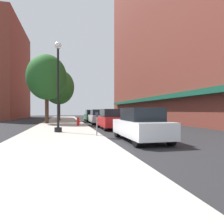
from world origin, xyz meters
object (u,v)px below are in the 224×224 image
at_px(parking_meter_near, 97,121).
at_px(car_white, 141,125).
at_px(car_red, 111,119).
at_px(car_silver, 98,117).
at_px(tree_mid, 47,77).
at_px(fire_hydrant, 78,121).
at_px(lamppost, 58,85).
at_px(tree_near, 59,87).
at_px(car_green, 92,116).

height_order(parking_meter_near, car_white, car_white).
height_order(car_white, car_red, same).
bearing_deg(car_silver, car_red, -91.14).
bearing_deg(tree_mid, fire_hydrant, -51.82).
bearing_deg(lamppost, car_red, 31.03).
bearing_deg(tree_mid, lamppost, -80.74).
distance_m(tree_near, car_white, 20.82).
distance_m(tree_mid, car_green, 9.08).
relative_size(fire_hydrant, tree_near, 0.11).
height_order(tree_mid, car_green, tree_mid).
height_order(lamppost, car_silver, lamppost).
bearing_deg(car_green, car_red, -91.90).
bearing_deg(car_green, tree_near, 169.12).
xyz_separation_m(parking_meter_near, car_green, (1.95, 17.48, -0.14)).
xyz_separation_m(car_white, car_green, (0.00, 19.17, 0.00)).
bearing_deg(car_silver, tree_mid, 175.38).
height_order(fire_hydrant, car_white, car_white).
bearing_deg(tree_mid, car_silver, -3.49).
distance_m(parking_meter_near, car_white, 2.58).
bearing_deg(car_green, car_white, -91.90).
distance_m(car_white, car_red, 6.64).
height_order(car_white, car_silver, same).
bearing_deg(tree_near, car_red, -70.88).
distance_m(parking_meter_near, tree_mid, 13.20).
height_order(parking_meter_near, car_green, car_green).
relative_size(fire_hydrant, car_red, 0.18).
height_order(parking_meter_near, car_red, car_red).
bearing_deg(car_green, car_silver, -91.90).
distance_m(lamppost, parking_meter_near, 3.99).
height_order(lamppost, car_white, lamppost).
bearing_deg(car_red, car_white, -87.97).
relative_size(parking_meter_near, car_white, 0.30).
bearing_deg(fire_hydrant, tree_mid, 128.18).
distance_m(fire_hydrant, car_silver, 4.47).
relative_size(tree_near, car_red, 1.70).
distance_m(lamppost, car_green, 15.76).
bearing_deg(car_white, car_silver, 91.19).
relative_size(parking_meter_near, tree_mid, 0.17).
height_order(fire_hydrant, tree_near, tree_near).
bearing_deg(car_green, lamppost, -107.29).
bearing_deg(lamppost, fire_hydrant, 73.34).
bearing_deg(car_red, tree_mid, 131.18).
bearing_deg(car_white, tree_near, 104.20).
height_order(tree_mid, car_red, tree_mid).
relative_size(fire_hydrant, car_white, 0.18).
bearing_deg(fire_hydrant, car_red, -49.58).
relative_size(tree_near, car_white, 1.70).
distance_m(car_red, car_silver, 6.63).
xyz_separation_m(car_silver, car_green, (0.00, 5.90, 0.00)).
distance_m(lamppost, car_red, 5.39).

